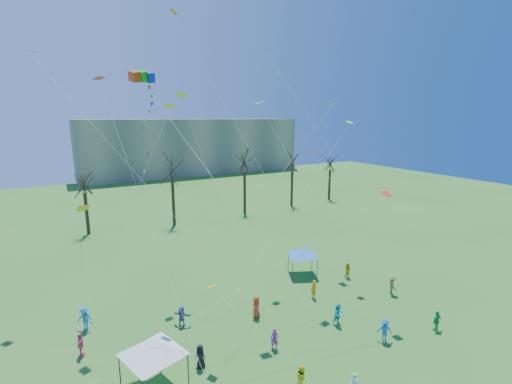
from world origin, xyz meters
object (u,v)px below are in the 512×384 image
canopy_tent_white (152,347)px  canopy_tent_blue (303,252)px  distant_building (193,146)px  big_box_kite (150,135)px

canopy_tent_white → canopy_tent_blue: (16.94, 8.29, -0.37)m
distant_building → canopy_tent_blue: (-13.40, -69.23, -5.12)m
big_box_kite → canopy_tent_white: big_box_kite is taller
big_box_kite → canopy_tent_white: bearing=-108.9°
distant_building → canopy_tent_blue: bearing=-101.0°
distant_building → big_box_kite: big_box_kite is taller
distant_building → canopy_tent_white: distant_building is taller
distant_building → big_box_kite: 77.75m
distant_building → canopy_tent_blue: size_ratio=17.59×
distant_building → canopy_tent_white: size_ratio=14.49×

